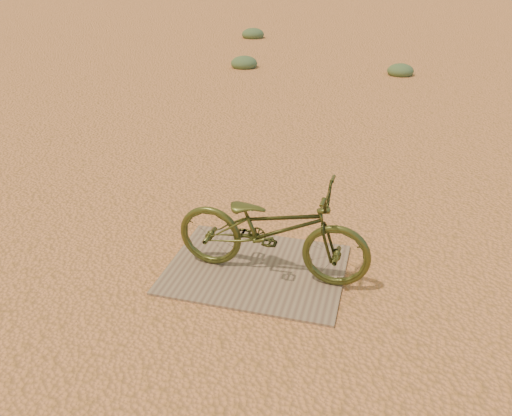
# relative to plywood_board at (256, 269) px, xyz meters

# --- Properties ---
(ground) EXTENTS (120.00, 120.00, 0.00)m
(ground) POSITION_rel_plywood_board_xyz_m (0.26, -0.15, -0.01)
(ground) COLOR #DE8954
(ground) RESTS_ON ground
(plywood_board) EXTENTS (1.50, 1.15, 0.02)m
(plywood_board) POSITION_rel_plywood_board_xyz_m (0.00, 0.00, 0.00)
(plywood_board) COLOR #806E55
(plywood_board) RESTS_ON ground
(bicycle) EXTENTS (1.64, 0.61, 0.85)m
(bicycle) POSITION_rel_plywood_board_xyz_m (0.14, -0.03, 0.44)
(bicycle) COLOR #3B431B
(bicycle) RESTS_ON plywood_board
(kale_a) EXTENTS (0.63, 0.63, 0.34)m
(kale_a) POSITION_rel_plywood_board_xyz_m (-2.51, 8.11, -0.01)
(kale_a) COLOR #506541
(kale_a) RESTS_ON ground
(kale_b) EXTENTS (0.58, 0.58, 0.32)m
(kale_b) POSITION_rel_plywood_board_xyz_m (1.08, 8.25, -0.01)
(kale_b) COLOR #506541
(kale_b) RESTS_ON ground
(kale_c) EXTENTS (0.71, 0.71, 0.39)m
(kale_c) POSITION_rel_plywood_board_xyz_m (-3.54, 12.57, -0.01)
(kale_c) COLOR #506541
(kale_c) RESTS_ON ground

